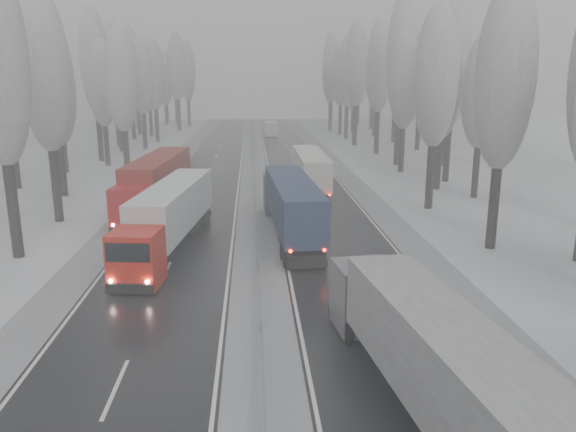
{
  "coord_description": "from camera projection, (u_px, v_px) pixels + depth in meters",
  "views": [
    {
      "loc": [
        -0.29,
        -18.21,
        10.77
      ],
      "look_at": [
        1.94,
        16.19,
        2.2
      ],
      "focal_mm": 35.0,
      "sensor_mm": 36.0,
      "label": 1
    }
  ],
  "objects": [
    {
      "name": "tree_76",
      "position": [
        187.0,
        71.0,
        121.77
      ],
      "size": [
        3.6,
        3.6,
        18.55
      ],
      "color": "black",
      "rests_on": "ground"
    },
    {
      "name": "tree_20",
      "position": [
        443.0,
        84.0,
        52.98
      ],
      "size": [
        3.6,
        3.6,
        15.71
      ],
      "color": "black",
      "rests_on": "ground"
    },
    {
      "name": "tree_77",
      "position": [
        164.0,
        84.0,
        125.95
      ],
      "size": [
        3.6,
        3.6,
        14.32
      ],
      "color": "black",
      "rests_on": "ground"
    },
    {
      "name": "truck_red_white",
      "position": [
        170.0,
        214.0,
        35.45
      ],
      "size": [
        4.36,
        15.86,
        4.03
      ],
      "rotation": [
        0.0,
        0.0,
        -0.12
      ],
      "color": "red",
      "rests_on": "ground"
    },
    {
      "name": "tree_24",
      "position": [
        401.0,
        56.0,
        67.6
      ],
      "size": [
        3.6,
        3.6,
        20.49
      ],
      "color": "black",
      "rests_on": "ground"
    },
    {
      "name": "tree_78",
      "position": [
        175.0,
        69.0,
        127.78
      ],
      "size": [
        3.6,
        3.6,
        19.55
      ],
      "color": "black",
      "rests_on": "ground"
    },
    {
      "name": "tree_32",
      "position": [
        341.0,
        75.0,
        104.99
      ],
      "size": [
        3.6,
        3.6,
        17.33
      ],
      "color": "black",
      "rests_on": "ground"
    },
    {
      "name": "tree_66",
      "position": [
        121.0,
        84.0,
        77.12
      ],
      "size": [
        3.6,
        3.6,
        15.23
      ],
      "color": "black",
      "rests_on": "ground"
    },
    {
      "name": "truck_red_red",
      "position": [
        156.0,
        180.0,
        45.84
      ],
      "size": [
        4.05,
        17.03,
        4.33
      ],
      "rotation": [
        0.0,
        0.0,
        -0.08
      ],
      "color": "#A7090D",
      "rests_on": "ground"
    },
    {
      "name": "tree_34",
      "position": [
        331.0,
        74.0,
        111.77
      ],
      "size": [
        3.6,
        3.6,
        17.63
      ],
      "color": "black",
      "rests_on": "ground"
    },
    {
      "name": "carriageway_left",
      "position": [
        196.0,
        204.0,
        48.97
      ],
      "size": [
        7.5,
        200.0,
        0.03
      ],
      "primitive_type": "cube",
      "color": "black",
      "rests_on": "ground"
    },
    {
      "name": "tree_63",
      "position": [
        57.0,
        76.0,
        62.47
      ],
      "size": [
        3.6,
        3.6,
        16.88
      ],
      "color": "black",
      "rests_on": "ground"
    },
    {
      "name": "tree_64",
      "position": [
        102.0,
        84.0,
        67.75
      ],
      "size": [
        3.6,
        3.6,
        15.42
      ],
      "color": "black",
      "rests_on": "ground"
    },
    {
      "name": "tree_16",
      "position": [
        505.0,
        79.0,
        33.79
      ],
      "size": [
        3.6,
        3.6,
        16.53
      ],
      "color": "black",
      "rests_on": "ground"
    },
    {
      "name": "tree_35",
      "position": [
        373.0,
        72.0,
        116.12
      ],
      "size": [
        3.6,
        3.6,
        18.25
      ],
      "color": "black",
      "rests_on": "ground"
    },
    {
      "name": "tree_30",
      "position": [
        347.0,
        72.0,
        97.63
      ],
      "size": [
        3.6,
        3.6,
        17.86
      ],
      "color": "black",
      "rests_on": "ground"
    },
    {
      "name": "tree_28",
      "position": [
        357.0,
        65.0,
        87.91
      ],
      "size": [
        3.6,
        3.6,
        19.62
      ],
      "color": "black",
      "rests_on": "ground"
    },
    {
      "name": "tree_60",
      "position": [
        55.0,
        90.0,
        49.94
      ],
      "size": [
        3.6,
        3.6,
        14.84
      ],
      "color": "black",
      "rests_on": "ground"
    },
    {
      "name": "shoulder_right",
      "position": [
        370.0,
        201.0,
        49.94
      ],
      "size": [
        2.4,
        200.0,
        0.04
      ],
      "primitive_type": "cube",
      "color": "#989AA0",
      "rests_on": "ground"
    },
    {
      "name": "tree_67",
      "position": [
        117.0,
        75.0,
        80.62
      ],
      "size": [
        3.6,
        3.6,
        17.09
      ],
      "color": "black",
      "rests_on": "ground"
    },
    {
      "name": "tree_22",
      "position": [
        405.0,
        82.0,
        63.01
      ],
      "size": [
        3.6,
        3.6,
        15.86
      ],
      "color": "black",
      "rests_on": "ground"
    },
    {
      "name": "tree_36",
      "position": [
        331.0,
        66.0,
        120.98
      ],
      "size": [
        3.6,
        3.6,
        20.23
      ],
      "color": "black",
      "rests_on": "ground"
    },
    {
      "name": "tree_27",
      "position": [
        421.0,
        73.0,
        82.27
      ],
      "size": [
        3.6,
        3.6,
        17.62
      ],
      "color": "black",
      "rests_on": "ground"
    },
    {
      "name": "median_guardrail",
      "position": [
        256.0,
        196.0,
        49.15
      ],
      "size": [
        0.12,
        200.0,
        0.76
      ],
      "color": "slate",
      "rests_on": "ground"
    },
    {
      "name": "tree_74",
      "position": [
        177.0,
        67.0,
        112.44
      ],
      "size": [
        3.6,
        3.6,
        19.68
      ],
      "color": "black",
      "rests_on": "ground"
    },
    {
      "name": "tree_61",
      "position": [
        8.0,
        96.0,
        53.6
      ],
      "size": [
        3.6,
        3.6,
        13.95
      ],
      "color": "black",
      "rests_on": "ground"
    },
    {
      "name": "tree_71",
      "position": [
        129.0,
        66.0,
        96.45
      ],
      "size": [
        3.6,
        3.6,
        19.61
      ],
      "color": "black",
      "rests_on": "ground"
    },
    {
      "name": "tree_21",
      "position": [
        453.0,
        64.0,
        56.54
      ],
      "size": [
        3.6,
        3.6,
        18.62
      ],
      "color": "black",
      "rests_on": "ground"
    },
    {
      "name": "tree_25",
      "position": [
        446.0,
        63.0,
        72.07
      ],
      "size": [
        3.6,
        3.6,
        19.44
      ],
      "color": "black",
      "rests_on": "ground"
    },
    {
      "name": "tree_26",
      "position": [
        379.0,
        67.0,
        77.77
      ],
      "size": [
        3.6,
        3.6,
        18.78
      ],
      "color": "black",
      "rests_on": "ground"
    },
    {
      "name": "tree_33",
      "position": [
        354.0,
        85.0,
        109.52
      ],
      "size": [
        3.6,
        3.6,
        14.33
      ],
      "color": "black",
      "rests_on": "ground"
    },
    {
      "name": "median_slush",
      "position": [
        256.0,
        203.0,
        49.3
      ],
      "size": [
        3.0,
        200.0,
        0.04
      ],
      "primitive_type": "cube",
      "color": "#989AA0",
      "rests_on": "ground"
    },
    {
      "name": "truck_blue_box",
      "position": [
        290.0,
        202.0,
        38.41
      ],
      "size": [
        3.41,
        16.26,
        4.14
      ],
      "rotation": [
        0.0,
        0.0,
        0.05
      ],
      "color": "navy",
      "rests_on": "ground"
    },
    {
      "name": "tree_39",
      "position": [
        341.0,
        78.0,
        135.99
      ],
      "size": [
        3.6,
        3.6,
        16.19
      ],
      "color": "black",
      "rests_on": "ground"
    },
    {
      "name": "tree_68",
      "position": [
        141.0,
        77.0,
        83.55
      ],
      "size": [
        3.6,
        3.6,
        16.65
      ],
      "color": "black",
      "rests_on": "ground"
    },
    {
      "name": "tree_18",
      "position": [
        436.0,
        78.0,
        44.76
      ],
      "size": [
        3.6,
        3.6,
        16.58
      ],
      "color": "black",
      "rests_on": "ground"
    },
    {
      "name": "tree_70",
      "position": [
        154.0,
        75.0,
        93.26
      ],
      "size": [
        3.6,
        3.6,
        17.09
      ],
      "color": "black",
      "rests_on": "ground"
    },
    {
      "name": "ground",
      "position": [
        263.0,
        384.0,
        20.25
      ],
      "size": [
        260.0,
        260.0,
        0.0
      ],
      "primitive_type": "plane",
      "color": "white",
      "rests_on": "ground"
    },
    {
      "name": "carriageway_right",
      "position": [
        315.0,
        202.0,
        49.63
      ],
      "size": [
        7.5,
        200.0,
        0.03
      ],
      "primitive_type": "cube",
      "color": "black",
      "rests_on": "ground"
    },
    {
      "name": "tree_65",
      "position": [
        94.0,
        62.0,
        70.89
      ],
      "size": [
        3.6,
        3.6,
        19.48
      ],
      "color": "black",
      "rests_on": "ground"
    },
    {
      "name": "tree_29",
      "position": [
        396.0,
        71.0,
        92.47
      ],
      "size": [
        3.6,
        3.6,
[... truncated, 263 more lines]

